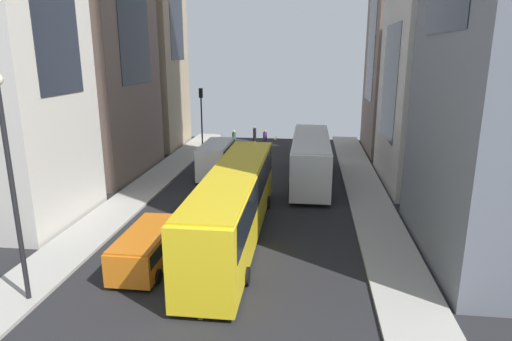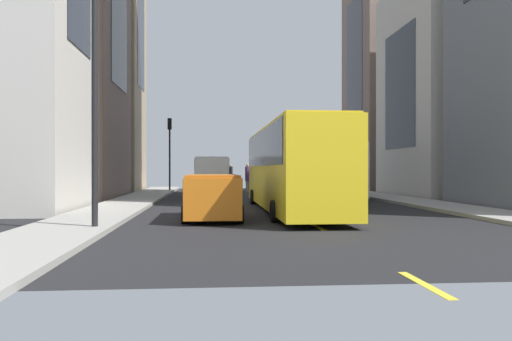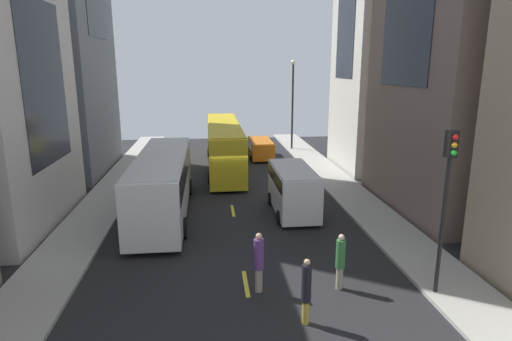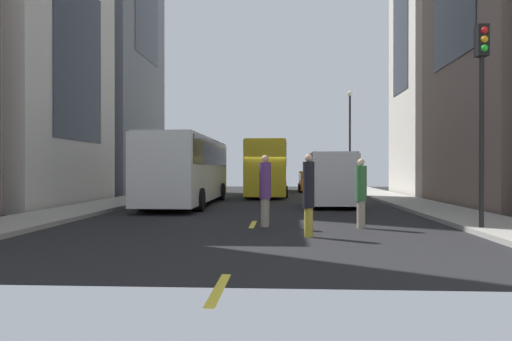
% 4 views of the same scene
% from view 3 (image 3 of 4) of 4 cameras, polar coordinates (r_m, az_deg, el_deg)
% --- Properties ---
extents(ground_plane, '(41.81, 41.81, 0.00)m').
position_cam_3_polar(ground_plane, '(28.38, -3.59, -2.60)').
color(ground_plane, black).
extents(sidewalk_west, '(2.65, 44.00, 0.15)m').
position_cam_3_polar(sidewalk_west, '(29.03, -18.73, -2.80)').
color(sidewalk_west, '#9E9B93').
rests_on(sidewalk_west, ground).
extents(sidewalk_east, '(2.65, 44.00, 0.15)m').
position_cam_3_polar(sidewalk_east, '(29.67, 11.20, -1.96)').
color(sidewalk_east, '#9E9B93').
rests_on(sidewalk_east, ground).
extents(lane_stripe_1, '(0.16, 2.00, 0.01)m').
position_cam_3_polar(lane_stripe_1, '(16.69, -1.36, -14.81)').
color(lane_stripe_1, yellow).
rests_on(lane_stripe_1, ground).
extents(lane_stripe_2, '(0.16, 2.00, 0.01)m').
position_cam_3_polar(lane_stripe_2, '(24.38, -3.10, -5.36)').
color(lane_stripe_2, yellow).
rests_on(lane_stripe_2, ground).
extents(lane_stripe_3, '(0.16, 2.00, 0.01)m').
position_cam_3_polar(lane_stripe_3, '(32.42, -3.97, -0.51)').
color(lane_stripe_3, yellow).
rests_on(lane_stripe_3, ground).
extents(lane_stripe_4, '(0.16, 2.00, 0.01)m').
position_cam_3_polar(lane_stripe_4, '(40.61, -4.48, 2.40)').
color(lane_stripe_4, yellow).
rests_on(lane_stripe_4, ground).
extents(lane_stripe_5, '(0.16, 2.00, 0.01)m').
position_cam_3_polar(lane_stripe_5, '(48.87, -4.83, 4.32)').
color(lane_stripe_5, yellow).
rests_on(lane_stripe_5, ground).
extents(city_bus_white, '(2.80, 11.54, 3.35)m').
position_cam_3_polar(city_bus_white, '(23.84, -12.34, -1.08)').
color(city_bus_white, silver).
rests_on(city_bus_white, ground).
extents(streetcar_yellow, '(2.70, 14.83, 3.59)m').
position_cam_3_polar(streetcar_yellow, '(34.10, -4.27, 3.84)').
color(streetcar_yellow, yellow).
rests_on(streetcar_yellow, ground).
extents(delivery_van_white, '(2.25, 5.21, 2.58)m').
position_cam_3_polar(delivery_van_white, '(23.63, 4.95, -2.18)').
color(delivery_van_white, white).
rests_on(delivery_van_white, ground).
extents(car_orange_0, '(2.08, 4.72, 1.62)m').
position_cam_3_polar(car_orange_0, '(37.97, 0.62, 3.11)').
color(car_orange_0, orange).
rests_on(car_orange_0, ground).
extents(pedestrian_crossing_near, '(0.34, 0.34, 2.14)m').
position_cam_3_polar(pedestrian_crossing_near, '(16.13, 11.16, -11.63)').
color(pedestrian_crossing_near, gray).
rests_on(pedestrian_crossing_near, ground).
extents(pedestrian_waiting_curb, '(0.31, 0.31, 2.22)m').
position_cam_3_polar(pedestrian_waiting_curb, '(13.97, 6.71, -15.48)').
color(pedestrian_waiting_curb, gold).
rests_on(pedestrian_waiting_curb, ground).
extents(pedestrian_crossing_mid, '(0.37, 0.37, 2.25)m').
position_cam_3_polar(pedestrian_crossing_mid, '(15.65, 0.38, -11.94)').
color(pedestrian_crossing_mid, gray).
rests_on(pedestrian_crossing_mid, ground).
extents(traffic_light_near_corner, '(0.32, 0.44, 5.79)m').
position_cam_3_polar(traffic_light_near_corner, '(15.68, 24.13, -1.50)').
color(traffic_light_near_corner, black).
rests_on(traffic_light_near_corner, ground).
extents(streetlamp_near, '(0.44, 0.44, 8.36)m').
position_cam_3_polar(streetlamp_near, '(41.29, 4.90, 9.80)').
color(streetlamp_near, black).
rests_on(streetlamp_near, ground).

